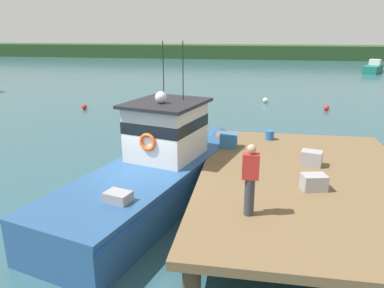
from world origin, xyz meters
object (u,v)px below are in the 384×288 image
object	(u,v)px
mooring_buoy_channel_marker	(84,107)
moored_boat_far_left	(374,68)
crate_stack_mid_dock	(229,140)
deckhand_by_the_boat	(250,179)
crate_single_by_cleat	(314,182)
mooring_buoy_outer	(265,100)
bait_bucket	(270,135)
mooring_buoy_spare_mooring	(326,108)
crate_stack_near_edge	(311,158)
main_fishing_boat	(157,168)

from	to	relation	value
mooring_buoy_channel_marker	moored_boat_far_left	bearing A→B (deg)	46.57
crate_stack_mid_dock	mooring_buoy_channel_marker	distance (m)	14.79
crate_stack_mid_dock	deckhand_by_the_boat	size ratio (longest dim) A/B	0.37
crate_single_by_cleat	mooring_buoy_channel_marker	distance (m)	18.80
crate_stack_mid_dock	mooring_buoy_outer	bearing A→B (deg)	83.69
mooring_buoy_outer	mooring_buoy_channel_marker	bearing A→B (deg)	-159.68
crate_single_by_cleat	crate_stack_mid_dock	world-z (taller)	crate_stack_mid_dock
bait_bucket	mooring_buoy_spare_mooring	distance (m)	12.39
bait_bucket	deckhand_by_the_boat	bearing A→B (deg)	-96.06
crate_stack_near_edge	deckhand_by_the_boat	xyz separation A→B (m)	(-1.80, -3.47, 0.64)
main_fishing_boat	mooring_buoy_outer	world-z (taller)	main_fishing_boat
crate_single_by_cleat	crate_stack_near_edge	size ratio (longest dim) A/B	1.00
main_fishing_boat	deckhand_by_the_boat	xyz separation A→B (m)	(2.86, -2.91, 1.05)
crate_stack_mid_dock	moored_boat_far_left	xyz separation A→B (m)	(15.45, 37.74, -0.90)
crate_stack_near_edge	moored_boat_far_left	distance (m)	41.23
crate_single_by_cleat	mooring_buoy_channel_marker	bearing A→B (deg)	133.01
deckhand_by_the_boat	moored_boat_far_left	world-z (taller)	deckhand_by_the_boat
bait_bucket	mooring_buoy_spare_mooring	xyz separation A→B (m)	(4.13, 11.62, -1.19)
crate_single_by_cleat	deckhand_by_the_boat	bearing A→B (deg)	-134.71
crate_stack_near_edge	main_fishing_boat	bearing A→B (deg)	-173.17
mooring_buoy_outer	mooring_buoy_spare_mooring	bearing A→B (deg)	-28.51
crate_stack_mid_dock	bait_bucket	distance (m)	1.85
main_fishing_boat	mooring_buoy_channel_marker	world-z (taller)	main_fishing_boat
crate_single_by_cleat	moored_boat_far_left	world-z (taller)	crate_single_by_cleat
crate_stack_near_edge	bait_bucket	size ratio (longest dim) A/B	1.76
bait_bucket	deckhand_by_the_boat	xyz separation A→B (m)	(-0.64, -6.05, 0.69)
crate_stack_mid_dock	deckhand_by_the_boat	world-z (taller)	deckhand_by_the_boat
bait_bucket	mooring_buoy_channel_marker	size ratio (longest dim) A/B	0.95
main_fishing_boat	deckhand_by_the_boat	world-z (taller)	main_fishing_boat
crate_single_by_cleat	mooring_buoy_spare_mooring	distance (m)	16.40
crate_single_by_cleat	crate_stack_mid_dock	bearing A→B (deg)	126.49
crate_stack_near_edge	bait_bucket	xyz separation A→B (m)	(-1.15, 2.58, -0.05)
mooring_buoy_outer	mooring_buoy_channel_marker	world-z (taller)	mooring_buoy_outer
mooring_buoy_outer	main_fishing_boat	bearing A→B (deg)	-102.37
moored_boat_far_left	crate_stack_near_edge	bearing A→B (deg)	-108.16
crate_stack_mid_dock	mooring_buoy_outer	distance (m)	15.05
main_fishing_boat	mooring_buoy_outer	bearing A→B (deg)	77.63
crate_single_by_cleat	mooring_buoy_spare_mooring	xyz separation A→B (m)	(3.16, 16.04, -1.22)
crate_single_by_cleat	moored_boat_far_left	bearing A→B (deg)	72.37
crate_stack_mid_dock	mooring_buoy_spare_mooring	bearing A→B (deg)	66.45
moored_boat_far_left	crate_single_by_cleat	bearing A→B (deg)	-107.63
main_fishing_boat	moored_boat_far_left	bearing A→B (deg)	66.22
crate_stack_near_edge	mooring_buoy_spare_mooring	bearing A→B (deg)	78.18
moored_boat_far_left	mooring_buoy_outer	distance (m)	26.68
moored_boat_far_left	mooring_buoy_channel_marker	xyz separation A→B (m)	(-25.83, -27.29, -0.36)
crate_stack_mid_dock	mooring_buoy_channel_marker	world-z (taller)	crate_stack_mid_dock
crate_stack_mid_dock	bait_bucket	size ratio (longest dim) A/B	1.76
main_fishing_boat	moored_boat_far_left	world-z (taller)	main_fishing_boat
crate_single_by_cleat	mooring_buoy_channel_marker	world-z (taller)	crate_single_by_cleat
mooring_buoy_spare_mooring	mooring_buoy_channel_marker	world-z (taller)	mooring_buoy_spare_mooring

